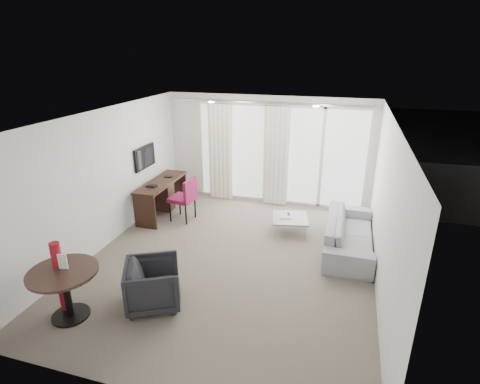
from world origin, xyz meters
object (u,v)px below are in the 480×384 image
(sofa, at_px, (349,233))
(red_lamp, at_px, (61,278))
(desk, at_px, (162,198))
(round_table, at_px, (67,294))
(rattan_chair_b, at_px, (359,179))
(rattan_chair_a, at_px, (305,166))
(tub_armchair, at_px, (153,284))
(coffee_table, at_px, (290,224))
(desk_chair, at_px, (182,199))

(sofa, bearing_deg, red_lamp, 127.72)
(red_lamp, bearing_deg, desk, 93.77)
(round_table, distance_m, rattan_chair_b, 7.49)
(rattan_chair_a, bearing_deg, tub_armchair, -114.72)
(coffee_table, height_order, rattan_chair_a, rattan_chair_a)
(tub_armchair, distance_m, coffee_table, 3.35)
(desk_chair, distance_m, round_table, 3.47)
(desk_chair, height_order, round_table, desk_chair)
(tub_armchair, bearing_deg, desk, -2.01)
(desk_chair, relative_size, red_lamp, 0.87)
(desk, bearing_deg, desk_chair, -15.65)
(tub_armchair, bearing_deg, rattan_chair_b, -54.22)
(desk, distance_m, red_lamp, 3.54)
(sofa, bearing_deg, tub_armchair, 132.90)
(sofa, distance_m, rattan_chair_b, 3.19)
(round_table, distance_m, rattan_chair_a, 7.43)
(desk_chair, relative_size, coffee_table, 1.37)
(rattan_chair_a, bearing_deg, coffee_table, -99.88)
(rattan_chair_a, bearing_deg, desk_chair, -134.74)
(rattan_chair_a, height_order, rattan_chair_b, rattan_chair_a)
(desk_chair, bearing_deg, coffee_table, 8.65)
(coffee_table, bearing_deg, desk_chair, -178.20)
(round_table, relative_size, rattan_chair_a, 1.21)
(desk, relative_size, rattan_chair_a, 2.16)
(coffee_table, xyz_separation_m, rattan_chair_a, (-0.14, 3.47, 0.23))
(coffee_table, distance_m, rattan_chair_a, 3.48)
(desk, xyz_separation_m, red_lamp, (0.23, -3.53, 0.16))
(coffee_table, relative_size, rattan_chair_a, 0.91)
(desk, relative_size, red_lamp, 1.51)
(desk_chair, xyz_separation_m, tub_armchair, (0.84, -2.88, -0.13))
(desk_chair, xyz_separation_m, sofa, (3.60, -0.31, -0.17))
(rattan_chair_b, bearing_deg, desk_chair, -143.74)
(desk_chair, relative_size, rattan_chair_b, 1.30)
(tub_armchair, bearing_deg, coffee_table, -54.93)
(tub_armchair, bearing_deg, round_table, 92.20)
(red_lamp, xyz_separation_m, rattan_chair_a, (2.61, 6.91, -0.17))
(red_lamp, bearing_deg, coffee_table, 51.36)
(sofa, height_order, rattan_chair_a, rattan_chair_a)
(desk_chair, bearing_deg, sofa, 1.88)
(desk, height_order, rattan_chair_a, desk)
(desk, xyz_separation_m, coffee_table, (2.98, -0.09, -0.24))
(tub_armchair, distance_m, rattan_chair_b, 6.47)
(sofa, xyz_separation_m, rattan_chair_b, (0.19, 3.18, 0.06))
(sofa, relative_size, rattan_chair_a, 2.81)
(desk_chair, height_order, rattan_chair_b, desk_chair)
(desk_chair, bearing_deg, desk, 171.20)
(round_table, xyz_separation_m, coffee_table, (2.60, 3.54, -0.22))
(coffee_table, bearing_deg, rattan_chair_b, 63.55)
(rattan_chair_a, bearing_deg, desk, -142.24)
(tub_armchair, height_order, sofa, tub_armchair)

